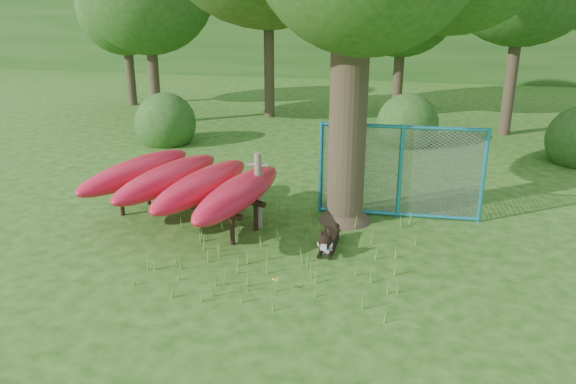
# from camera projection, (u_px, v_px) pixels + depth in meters

# --- Properties ---
(ground) EXTENTS (80.00, 80.00, 0.00)m
(ground) POSITION_uv_depth(u_px,v_px,m) (259.00, 275.00, 8.87)
(ground) COLOR #1F4D0F
(ground) RESTS_ON ground
(wooden_post) EXTENTS (0.40, 0.15, 1.46)m
(wooden_post) POSITION_uv_depth(u_px,v_px,m) (258.00, 189.00, 10.45)
(wooden_post) COLOR #6D6251
(wooden_post) RESTS_ON ground
(kayak_rack) EXTENTS (3.72, 4.01, 1.09)m
(kayak_rack) POSITION_uv_depth(u_px,v_px,m) (185.00, 182.00, 10.65)
(kayak_rack) COLOR black
(kayak_rack) RESTS_ON ground
(husky_dog) EXTENTS (0.27, 1.10, 0.49)m
(husky_dog) POSITION_uv_depth(u_px,v_px,m) (328.00, 241.00, 9.70)
(husky_dog) COLOR black
(husky_dog) RESTS_ON ground
(fence_section) EXTENTS (3.20, 0.23, 3.11)m
(fence_section) POSITION_uv_depth(u_px,v_px,m) (400.00, 172.00, 10.92)
(fence_section) COLOR teal
(fence_section) RESTS_ON ground
(wildflower_clump) EXTENTS (0.11, 0.09, 0.23)m
(wildflower_clump) POSITION_uv_depth(u_px,v_px,m) (275.00, 281.00, 8.31)
(wildflower_clump) COLOR #5D9631
(wildflower_clump) RESTS_ON ground
(bg_tree_f) EXTENTS (3.60, 3.60, 5.55)m
(bg_tree_f) POSITION_uv_depth(u_px,v_px,m) (124.00, 8.00, 21.51)
(bg_tree_f) COLOR #392D1F
(bg_tree_f) RESTS_ON ground
(shrub_left) EXTENTS (1.80, 1.80, 1.80)m
(shrub_left) POSITION_uv_depth(u_px,v_px,m) (167.00, 143.00, 16.83)
(shrub_left) COLOR #224E19
(shrub_left) RESTS_ON ground
(shrub_mid) EXTENTS (1.80, 1.80, 1.80)m
(shrub_mid) POSITION_uv_depth(u_px,v_px,m) (406.00, 144.00, 16.72)
(shrub_mid) COLOR #224E19
(shrub_mid) RESTS_ON ground
(wooded_hillside) EXTENTS (80.00, 12.00, 6.00)m
(wooded_hillside) POSITION_uv_depth(u_px,v_px,m) (386.00, 16.00, 33.61)
(wooded_hillside) COLOR #224E19
(wooded_hillside) RESTS_ON ground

